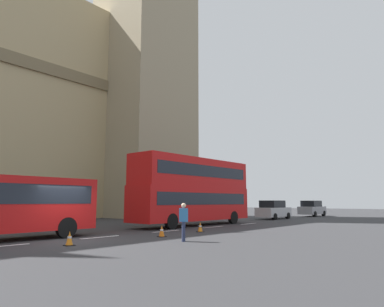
# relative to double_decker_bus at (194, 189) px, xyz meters

# --- Properties ---
(ground_plane) EXTENTS (160.00, 160.00, 0.00)m
(ground_plane) POSITION_rel_double_decker_bus_xyz_m (-11.10, -2.00, -2.71)
(ground_plane) COLOR #333335
(lane_centre_marking) EXTENTS (34.40, 0.16, 0.01)m
(lane_centre_marking) POSITION_rel_double_decker_bus_xyz_m (-11.72, -2.00, -2.71)
(lane_centre_marking) COLOR silver
(lane_centre_marking) RESTS_ON ground_plane
(double_decker_bus) EXTENTS (10.91, 2.54, 4.90)m
(double_decker_bus) POSITION_rel_double_decker_bus_xyz_m (0.00, 0.00, 0.00)
(double_decker_bus) COLOR red
(double_decker_bus) RESTS_ON ground_plane
(sedan_lead) EXTENTS (4.40, 1.86, 1.85)m
(sedan_lead) POSITION_rel_double_decker_bus_xyz_m (12.34, -0.00, -1.80)
(sedan_lead) COLOR #B7B7BC
(sedan_lead) RESTS_ON ground_plane
(sedan_trailing) EXTENTS (4.40, 1.86, 1.85)m
(sedan_trailing) POSITION_rel_double_decker_bus_xyz_m (21.54, -0.26, -1.80)
(sedan_trailing) COLOR gray
(sedan_trailing) RESTS_ON ground_plane
(traffic_cone_west) EXTENTS (0.36, 0.36, 0.58)m
(traffic_cone_west) POSITION_rel_double_decker_bus_xyz_m (-12.14, -3.85, -2.43)
(traffic_cone_west) COLOR black
(traffic_cone_west) RESTS_ON ground_plane
(traffic_cone_middle) EXTENTS (0.36, 0.36, 0.58)m
(traffic_cone_middle) POSITION_rel_double_decker_bus_xyz_m (-7.26, -4.13, -2.43)
(traffic_cone_middle) COLOR black
(traffic_cone_middle) RESTS_ON ground_plane
(traffic_cone_east) EXTENTS (0.36, 0.36, 0.58)m
(traffic_cone_east) POSITION_rel_double_decker_bus_xyz_m (-3.84, -3.81, -2.43)
(traffic_cone_east) COLOR black
(traffic_cone_east) RESTS_ON ground_plane
(pedestrian_near_cones) EXTENTS (0.44, 0.46, 1.69)m
(pedestrian_near_cones) POSITION_rel_double_decker_bus_xyz_m (-8.03, -6.32, -1.80)
(pedestrian_near_cones) COLOR #262D4C
(pedestrian_near_cones) RESTS_ON ground_plane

